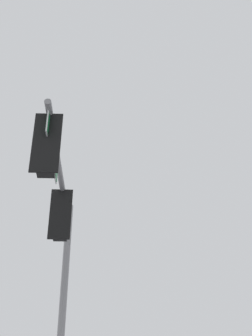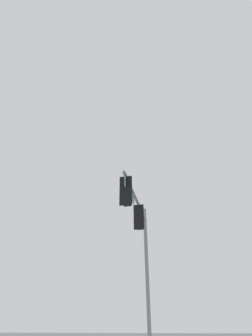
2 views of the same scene
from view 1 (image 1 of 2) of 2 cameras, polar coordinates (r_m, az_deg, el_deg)
name	(u,v)px [view 1 (image 1 of 2)]	position (r m, az deg, el deg)	size (l,w,h in m)	color
signal_pole_near	(58,245)	(10.89, -8.31, -9.29)	(5.43, 1.26, 7.36)	gray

